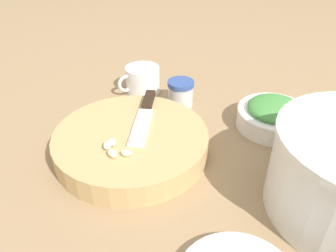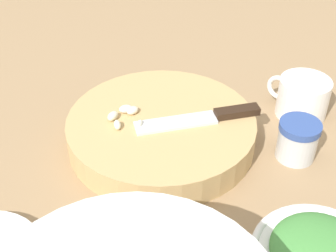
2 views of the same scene
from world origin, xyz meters
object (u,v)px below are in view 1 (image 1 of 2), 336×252
at_px(herb_bowl, 274,115).
at_px(coffee_mug, 142,80).
at_px(cutting_board, 131,142).
at_px(chef_knife, 145,113).
at_px(garlic_cloves, 115,147).
at_px(spice_jar, 181,93).

relative_size(herb_bowl, coffee_mug, 1.60).
relative_size(cutting_board, chef_knife, 1.49).
relative_size(chef_knife, coffee_mug, 2.00).
height_order(garlic_cloves, herb_bowl, herb_bowl).
bearing_deg(herb_bowl, coffee_mug, -99.63).
height_order(chef_knife, garlic_cloves, garlic_cloves).
distance_m(garlic_cloves, spice_jar, 0.29).
xyz_separation_m(cutting_board, spice_jar, (-0.22, 0.04, 0.01)).
xyz_separation_m(spice_jar, coffee_mug, (-0.04, -0.12, 0.00)).
bearing_deg(spice_jar, coffee_mug, -106.06).
xyz_separation_m(cutting_board, garlic_cloves, (0.06, -0.00, 0.03)).
distance_m(cutting_board, chef_knife, 0.08).
distance_m(garlic_cloves, herb_bowl, 0.38).
distance_m(chef_knife, spice_jar, 0.15).
bearing_deg(coffee_mug, garlic_cloves, 14.44).
distance_m(spice_jar, coffee_mug, 0.13).
distance_m(cutting_board, herb_bowl, 0.34).
relative_size(garlic_cloves, herb_bowl, 0.40).
bearing_deg(cutting_board, coffee_mug, -161.73).
relative_size(cutting_board, herb_bowl, 1.86).
xyz_separation_m(cutting_board, coffee_mug, (-0.26, -0.09, 0.01)).
bearing_deg(garlic_cloves, coffee_mug, -165.56).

